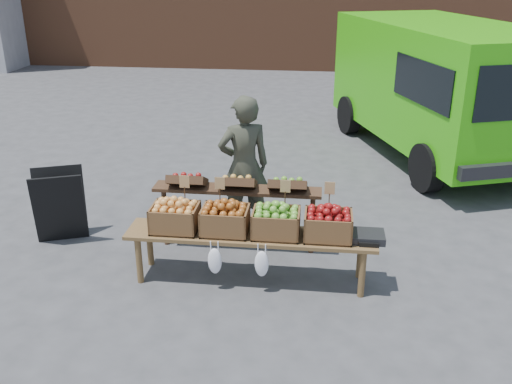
% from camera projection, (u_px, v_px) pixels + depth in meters
% --- Properties ---
extents(ground, '(80.00, 80.00, 0.00)m').
position_uv_depth(ground, '(332.00, 296.00, 6.05)').
color(ground, '#3F3F41').
extents(delivery_van, '(3.95, 5.66, 2.31)m').
position_uv_depth(delivery_van, '(440.00, 91.00, 10.00)').
color(delivery_van, '#32B00D').
rests_on(delivery_van, ground).
extents(vendor, '(0.77, 0.65, 1.81)m').
position_uv_depth(vendor, '(244.00, 166.00, 7.15)').
color(vendor, '#343629').
rests_on(vendor, ground).
extents(chalkboard_sign, '(0.70, 0.54, 0.93)m').
position_uv_depth(chalkboard_sign, '(60.00, 205.00, 7.10)').
color(chalkboard_sign, black).
rests_on(chalkboard_sign, ground).
extents(back_table, '(2.10, 0.44, 1.04)m').
position_uv_depth(back_table, '(237.00, 210.00, 6.85)').
color(back_table, '#3B2617').
rests_on(back_table, ground).
extents(display_bench, '(2.70, 0.56, 0.57)m').
position_uv_depth(display_bench, '(251.00, 257.00, 6.25)').
color(display_bench, brown).
rests_on(display_bench, ground).
extents(crate_golden_apples, '(0.50, 0.40, 0.28)m').
position_uv_depth(crate_golden_apples, '(175.00, 218.00, 6.18)').
color(crate_golden_apples, gold).
rests_on(crate_golden_apples, display_bench).
extents(crate_russet_pears, '(0.50, 0.40, 0.28)m').
position_uv_depth(crate_russet_pears, '(225.00, 220.00, 6.12)').
color(crate_russet_pears, '#9C510F').
rests_on(crate_russet_pears, display_bench).
extents(crate_red_apples, '(0.50, 0.40, 0.28)m').
position_uv_depth(crate_red_apples, '(276.00, 223.00, 6.06)').
color(crate_red_apples, '#447923').
rests_on(crate_red_apples, display_bench).
extents(crate_green_apples, '(0.50, 0.40, 0.28)m').
position_uv_depth(crate_green_apples, '(328.00, 226.00, 6.00)').
color(crate_green_apples, maroon).
rests_on(crate_green_apples, display_bench).
extents(weighing_scale, '(0.34, 0.30, 0.08)m').
position_uv_depth(weighing_scale, '(368.00, 236.00, 5.99)').
color(weighing_scale, black).
rests_on(weighing_scale, display_bench).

